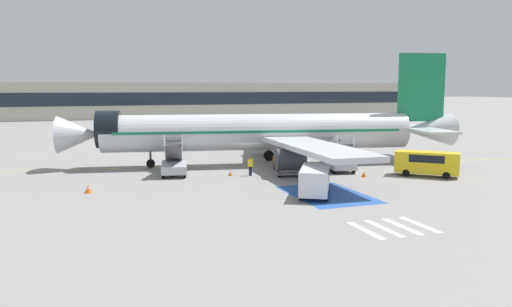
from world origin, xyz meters
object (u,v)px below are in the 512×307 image
Objects in this scene: airliner at (266,132)px; traffic_cone_2 at (231,173)px; baggage_cart at (290,173)px; ground_crew_1 at (250,165)px; boarding_stairs_aft at (338,161)px; fuel_tanker at (246,129)px; terminal_building at (182,100)px; service_van_1 at (315,179)px; boarding_stairs_forward at (174,164)px; traffic_cone_0 at (88,189)px; service_van_0 at (427,162)px; traffic_cone_1 at (364,174)px; ground_crew_0 at (275,161)px.

airliner reaches higher than traffic_cone_2.
baggage_cart is 1.66× the size of ground_crew_1.
fuel_tanker is at bearing 101.02° from boarding_stairs_aft.
service_van_1 is at bearing -95.79° from terminal_building.
airliner is 7.33× the size of boarding_stairs_forward.
traffic_cone_0 is at bearing 107.52° from baggage_cart.
boarding_stairs_forward is 11.72× the size of traffic_cone_2.
airliner reaches higher than boarding_stairs_aft.
traffic_cone_0 is at bearing 126.19° from airliner.
airliner is at bearing 10.25° from baggage_cart.
traffic_cone_0 is (-22.69, -2.81, -0.62)m from boarding_stairs_aft.
service_van_1 is at bearing -45.99° from boarding_stairs_forward.
boarding_stairs_aft is at bearing 89.27° from service_van_0.
airliner is at bearing 87.93° from service_van_0.
traffic_cone_1 is (6.02, -2.61, 0.01)m from baggage_cart.
service_van_0 is 12.22m from baggage_cart.
service_van_1 is (-7.10, -9.43, 0.31)m from boarding_stairs_aft.
airliner is at bearing 171.72° from fuel_tanker.
baggage_cart is at bearing -171.39° from airliner.
traffic_cone_0 is (-13.87, -2.84, -0.67)m from ground_crew_1.
fuel_tanker is at bearing 96.19° from ground_crew_0.
airliner is 0.29× the size of terminal_building.
traffic_cone_0 reaches higher than traffic_cone_2.
terminal_building is (13.57, 90.22, 4.30)m from traffic_cone_2.
fuel_tanker is 37.61m from service_van_1.
ground_crew_0 is 3.96m from ground_crew_1.
boarding_stairs_forward is 0.04× the size of terminal_building.
traffic_cone_0 is 97.27m from terminal_building.
boarding_stairs_aft is (5.27, -5.45, -2.46)m from airliner.
terminal_building reaches higher than baggage_cart.
traffic_cone_2 is at bearing 80.92° from baggage_cart.
fuel_tanker is at bearing 53.32° from traffic_cone_0.
ground_crew_1 is 2.73× the size of traffic_cone_0.
service_van_0 is 13.82m from ground_crew_0.
service_van_1 is (-1.83, -14.88, -2.14)m from airliner.
traffic_cone_1 is at bearing -114.53° from service_van_1.
airliner is at bearing 121.62° from traffic_cone_1.
terminal_building is (18.24, 87.99, 3.57)m from boarding_stairs_forward.
baggage_cart reaches higher than traffic_cone_2.
terminal_building is at bearing 74.62° from traffic_cone_0.
boarding_stairs_forward is 17.08m from traffic_cone_1.
traffic_cone_1 is at bearing -27.19° from ground_crew_0.
traffic_cone_0 is 1.34× the size of traffic_cone_2.
airliner reaches higher than traffic_cone_1.
terminal_building is at bearing 5.23° from airliner.
boarding_stairs_forward is 28.88m from fuel_tanker.
ground_crew_0 reaches higher than baggage_cart.
boarding_stairs_aft is 3.20× the size of ground_crew_1.
airliner is 19.52m from traffic_cone_0.
ground_crew_0 is 0.92× the size of ground_crew_1.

